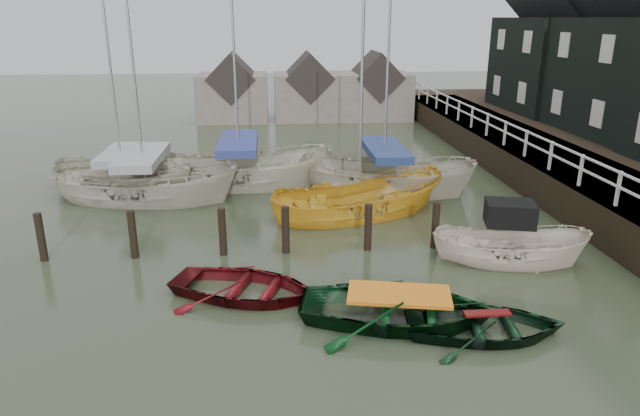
{
  "coord_description": "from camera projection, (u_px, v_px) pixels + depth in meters",
  "views": [
    {
      "loc": [
        -1.53,
        -12.36,
        6.5
      ],
      "look_at": [
        -0.22,
        2.81,
        1.4
      ],
      "focal_mm": 32.0,
      "sensor_mm": 36.0,
      "label": 1
    }
  ],
  "objects": [
    {
      "name": "rowboat_dkgreen",
      "position": [
        485.0,
        334.0,
        12.31
      ],
      "size": [
        3.66,
        2.79,
        0.71
      ],
      "primitive_type": "imported",
      "rotation": [
        0.0,
        0.0,
        1.47
      ],
      "color": "black",
      "rests_on": "ground"
    },
    {
      "name": "ground",
      "position": [
        339.0,
        299.0,
        13.86
      ],
      "size": [
        120.0,
        120.0,
        0.0
      ],
      "primitive_type": "plane",
      "color": "#2A3320",
      "rests_on": "ground"
    },
    {
      "name": "motorboat",
      "position": [
        508.0,
        259.0,
        15.9
      ],
      "size": [
        4.48,
        2.54,
        2.52
      ],
      "rotation": [
        0.0,
        0.0,
        1.33
      ],
      "color": "silver",
      "rests_on": "ground"
    },
    {
      "name": "sailboat_a",
      "position": [
        146.0,
        198.0,
        21.4
      ],
      "size": [
        7.51,
        4.02,
        11.46
      ],
      "rotation": [
        0.0,
        0.0,
        1.37
      ],
      "color": "beige",
      "rests_on": "ground"
    },
    {
      "name": "far_sheds",
      "position": [
        306.0,
        91.0,
        37.9
      ],
      "size": [
        14.0,
        4.08,
        4.39
      ],
      "color": "#665B51",
      "rests_on": "ground"
    },
    {
      "name": "pier",
      "position": [
        536.0,
        163.0,
        23.85
      ],
      "size": [
        3.04,
        32.0,
        2.7
      ],
      "color": "black",
      "rests_on": "ground"
    },
    {
      "name": "mooring_pilings",
      "position": [
        289.0,
        236.0,
        16.45
      ],
      "size": [
        13.72,
        0.22,
        1.8
      ],
      "color": "black",
      "rests_on": "ground"
    },
    {
      "name": "rowboat_green",
      "position": [
        398.0,
        321.0,
        12.86
      ],
      "size": [
        4.93,
        3.95,
        0.91
      ],
      "primitive_type": "imported",
      "rotation": [
        0.0,
        0.0,
        1.37
      ],
      "color": "black",
      "rests_on": "ground"
    },
    {
      "name": "sailboat_c",
      "position": [
        359.0,
        213.0,
        19.86
      ],
      "size": [
        6.91,
        4.29,
        11.03
      ],
      "rotation": [
        0.0,
        0.0,
        1.88
      ],
      "color": "gold",
      "rests_on": "ground"
    },
    {
      "name": "rowboat_red",
      "position": [
        246.0,
        296.0,
        13.99
      ],
      "size": [
        4.42,
        3.78,
        0.77
      ],
      "primitive_type": "imported",
      "rotation": [
        0.0,
        0.0,
        1.22
      ],
      "color": "#540C10",
      "rests_on": "ground"
    },
    {
      "name": "sailboat_b",
      "position": [
        240.0,
        183.0,
        23.29
      ],
      "size": [
        7.74,
        3.34,
        12.53
      ],
      "rotation": [
        0.0,
        0.0,
        1.5
      ],
      "color": "beige",
      "rests_on": "ground"
    },
    {
      "name": "sailboat_e",
      "position": [
        124.0,
        189.0,
        22.52
      ],
      "size": [
        6.67,
        4.67,
        10.69
      ],
      "rotation": [
        0.0,
        0.0,
        1.16
      ],
      "color": "beige",
      "rests_on": "ground"
    },
    {
      "name": "sailboat_d",
      "position": [
        383.0,
        188.0,
        22.59
      ],
      "size": [
        7.54,
        5.33,
        12.02
      ],
      "rotation": [
        0.0,
        0.0,
        1.15
      ],
      "color": "beige",
      "rests_on": "ground"
    }
  ]
}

